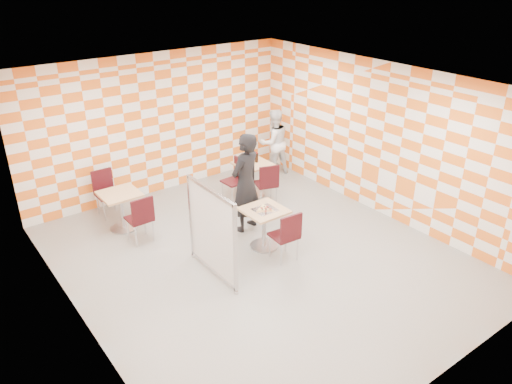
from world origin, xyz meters
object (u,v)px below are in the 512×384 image
man_dark (245,183)px  chair_second_side (237,176)px  main_table (264,222)px  sport_bottle (245,159)px  second_table (253,174)px  chair_empty_near (141,216)px  chair_empty_far (105,189)px  chair_second_front (268,182)px  partition (212,232)px  man_white (274,142)px  soda_bottle (257,158)px  chair_main_front (287,233)px  empty_table (121,205)px

man_dark → chair_second_side: bearing=-133.1°
main_table → sport_bottle: sport_bottle is taller
second_table → chair_empty_near: 2.80m
sport_bottle → chair_empty_far: bearing=161.2°
man_dark → chair_empty_far: bearing=-64.7°
main_table → chair_second_front: size_ratio=0.81×
chair_second_side → chair_empty_near: 2.42m
partition → man_white: bearing=38.4°
chair_second_side → man_white: (1.51, 0.67, 0.24)m
main_table → chair_second_front: (1.05, 1.25, 0.04)m
soda_bottle → sport_bottle: bearing=147.4°
chair_main_front → man_white: (2.20, 3.12, 0.24)m
empty_table → chair_empty_near: (0.08, -0.71, 0.04)m
soda_bottle → partition: bearing=-139.9°
man_dark → sport_bottle: 1.50m
chair_second_front → chair_second_side: same height
main_table → chair_second_side: chair_second_side is taller
partition → man_white: man_white is taller
chair_empty_near → chair_main_front: bearing=-50.1°
chair_empty_far → man_white: (3.97, -0.38, 0.24)m
second_table → empty_table: same height
partition → soda_bottle: partition is taller
chair_empty_near → soda_bottle: size_ratio=4.02×
partition → chair_second_front: bearing=32.7°
man_white → sport_bottle: (-1.22, -0.56, 0.06)m
chair_second_front → man_white: size_ratio=0.59×
chair_second_front → man_dark: (-0.92, -0.51, 0.41)m
chair_main_front → chair_empty_far: same height
empty_table → chair_empty_far: bearing=89.6°
second_table → chair_second_front: (-0.05, -0.58, 0.04)m
chair_main_front → man_dark: bearing=85.2°
chair_main_front → soda_bottle: soda_bottle is taller
soda_bottle → chair_main_front: bearing=-116.0°
chair_empty_far → man_white: size_ratio=0.59×
main_table → soda_bottle: soda_bottle is taller
sport_bottle → soda_bottle: bearing=-32.6°
chair_empty_far → man_white: man_white is taller
empty_table → chair_second_front: size_ratio=0.81×
chair_second_side → partition: size_ratio=0.60×
partition → man_dark: size_ratio=0.82×
empty_table → man_white: (3.97, 0.39, 0.27)m
chair_main_front → sport_bottle: (0.98, 2.56, 0.29)m
chair_empty_far → man_dark: size_ratio=0.49×
chair_second_side → man_white: size_ratio=0.59×
chair_empty_far → second_table: bearing=-20.6°
chair_second_side → sport_bottle: bearing=20.8°
chair_empty_far → chair_second_side: bearing=-23.1°
chair_empty_near → partition: (0.49, -1.61, 0.25)m
empty_table → chair_empty_far: size_ratio=0.81×
sport_bottle → man_white: bearing=24.6°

